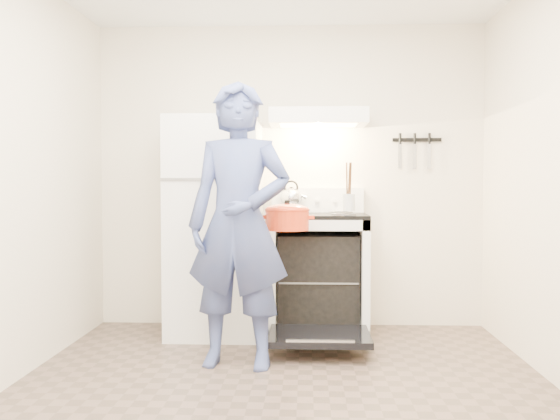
% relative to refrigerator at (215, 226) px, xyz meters
% --- Properties ---
extents(floor, '(3.60, 3.60, 0.00)m').
position_rel_refrigerator_xyz_m(floor, '(0.58, -1.45, -0.85)').
color(floor, brown).
rests_on(floor, ground).
extents(back_wall, '(3.20, 0.02, 2.50)m').
position_rel_refrigerator_xyz_m(back_wall, '(0.58, 0.35, 0.40)').
color(back_wall, beige).
rests_on(back_wall, ground).
extents(refrigerator, '(0.70, 0.70, 1.70)m').
position_rel_refrigerator_xyz_m(refrigerator, '(0.00, 0.00, 0.00)').
color(refrigerator, white).
rests_on(refrigerator, floor).
extents(stove_body, '(0.76, 0.65, 0.92)m').
position_rel_refrigerator_xyz_m(stove_body, '(0.81, 0.02, -0.39)').
color(stove_body, white).
rests_on(stove_body, floor).
extents(cooktop, '(0.76, 0.65, 0.03)m').
position_rel_refrigerator_xyz_m(cooktop, '(0.81, 0.02, 0.09)').
color(cooktop, black).
rests_on(cooktop, stove_body).
extents(backsplash, '(0.76, 0.07, 0.20)m').
position_rel_refrigerator_xyz_m(backsplash, '(0.81, 0.31, 0.20)').
color(backsplash, white).
rests_on(backsplash, cooktop).
extents(oven_door, '(0.70, 0.54, 0.04)m').
position_rel_refrigerator_xyz_m(oven_door, '(0.81, -0.57, -0.72)').
color(oven_door, black).
rests_on(oven_door, floor).
extents(oven_rack, '(0.60, 0.52, 0.01)m').
position_rel_refrigerator_xyz_m(oven_rack, '(0.81, 0.02, -0.41)').
color(oven_rack, slate).
rests_on(oven_rack, stove_body).
extents(range_hood, '(0.76, 0.50, 0.12)m').
position_rel_refrigerator_xyz_m(range_hood, '(0.81, 0.10, 0.86)').
color(range_hood, white).
rests_on(range_hood, back_wall).
extents(knife_strip, '(0.40, 0.02, 0.03)m').
position_rel_refrigerator_xyz_m(knife_strip, '(1.63, 0.33, 0.70)').
color(knife_strip, black).
rests_on(knife_strip, back_wall).
extents(pizza_stone, '(0.30, 0.30, 0.02)m').
position_rel_refrigerator_xyz_m(pizza_stone, '(0.75, -0.06, -0.40)').
color(pizza_stone, brown).
rests_on(pizza_stone, oven_rack).
extents(tea_kettle, '(0.22, 0.18, 0.26)m').
position_rel_refrigerator_xyz_m(tea_kettle, '(0.59, 0.24, 0.23)').
color(tea_kettle, '#B4B4B9').
rests_on(tea_kettle, cooktop).
extents(utensil_jar, '(0.10, 0.10, 0.13)m').
position_rel_refrigerator_xyz_m(utensil_jar, '(1.04, -0.11, 0.20)').
color(utensil_jar, silver).
rests_on(utensil_jar, cooktop).
extents(person, '(0.72, 0.52, 1.84)m').
position_rel_refrigerator_xyz_m(person, '(0.28, -0.87, 0.07)').
color(person, navy).
rests_on(person, floor).
extents(dutch_oven, '(0.37, 0.30, 0.24)m').
position_rel_refrigerator_xyz_m(dutch_oven, '(0.59, -0.66, 0.09)').
color(dutch_oven, red).
rests_on(dutch_oven, person).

